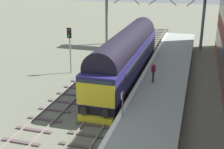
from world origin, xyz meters
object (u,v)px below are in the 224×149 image
Objects in this scene: signal_post_mid at (70,44)px; waiting_passenger at (153,70)px; diesel_locomotive at (126,54)px; platform_number_sign at (122,101)px.

signal_post_mid is 9.12m from waiting_passenger.
signal_post_mid is at bearing 70.02° from waiting_passenger.
diesel_locomotive is 3.73m from waiting_passenger.
waiting_passenger is (0.90, 6.73, -0.12)m from platform_number_sign.
diesel_locomotive reaches higher than platform_number_sign.
signal_post_mid is at bearing 174.37° from diesel_locomotive.
waiting_passenger is at bearing 82.36° from platform_number_sign.
diesel_locomotive is 10.70× the size of waiting_passenger.
diesel_locomotive reaches higher than waiting_passenger.
signal_post_mid is 12.37m from platform_number_sign.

